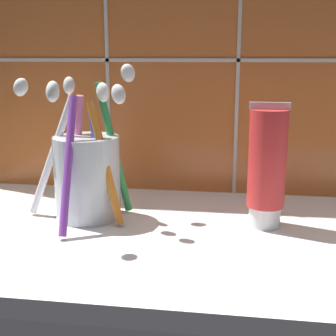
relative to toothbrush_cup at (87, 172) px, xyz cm
name	(u,v)px	position (x,y,z in cm)	size (l,w,h in cm)	color
sink_counter	(216,242)	(15.96, -3.22, -6.77)	(74.38, 34.25, 2.00)	white
tile_wall_backsplash	(226,10)	(15.96, 14.14, 19.90)	(84.38, 1.72, 55.33)	#C6662D
toothbrush_cup	(87,172)	(0.00, 0.00, 0.00)	(15.22, 13.50, 18.86)	silver
toothpaste_tube	(267,166)	(21.51, 0.11, 1.46)	(4.56, 4.34, 14.58)	white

